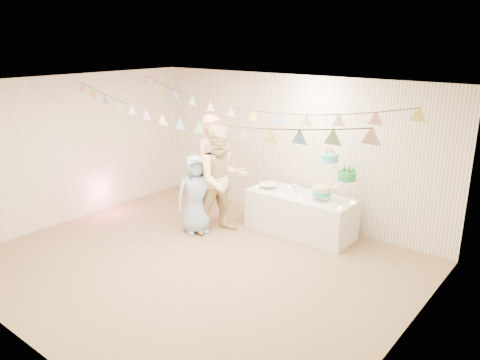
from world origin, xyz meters
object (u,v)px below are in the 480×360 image
Objects in this scene: cake_stand at (333,173)px; person_child at (196,194)px; person_adult_a at (215,171)px; table at (300,214)px; person_adult_b at (222,180)px.

cake_stand is 0.59× the size of person_child.
person_adult_a is at bearing 30.03° from person_child.
table is 2.28× the size of cake_stand.
cake_stand is 1.83m from person_adult_b.
person_adult_b reaches higher than cake_stand.
person_child is at bearing -150.17° from cake_stand.
cake_stand is at bearing 5.19° from table.
person_adult_a reaches higher than person_child.
person_adult_a reaches higher than table.
table is at bearing -52.76° from person_adult_a.
table is 0.93× the size of person_adult_a.
table is 0.98× the size of person_adult_b.
person_adult_a is at bearing -156.43° from table.
cake_stand is 0.43× the size of person_adult_b.
person_adult_a is at bearing 87.62° from person_adult_b.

